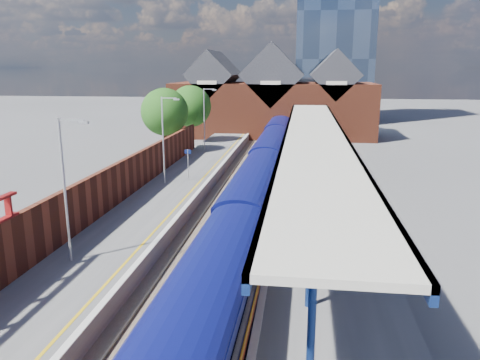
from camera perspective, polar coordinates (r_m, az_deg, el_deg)
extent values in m
plane|color=#5B5B5E|center=(45.50, 1.67, 0.54)|extent=(240.00, 240.00, 0.00)
cube|color=#473D33|center=(35.88, -0.01, -2.97)|extent=(6.00, 76.00, 0.06)
cube|color=slate|center=(36.21, -3.49, -2.69)|extent=(0.07, 76.00, 0.14)
cube|color=slate|center=(35.96, -1.24, -2.78)|extent=(0.07, 76.00, 0.14)
cube|color=slate|center=(35.77, 1.23, -2.88)|extent=(0.07, 76.00, 0.14)
cube|color=slate|center=(35.64, 3.54, -2.96)|extent=(0.07, 76.00, 0.14)
cube|color=#565659|center=(36.86, -8.52, -1.91)|extent=(5.00, 76.00, 1.00)
cube|color=#565659|center=(35.49, 9.65, -2.56)|extent=(6.00, 76.00, 1.00)
cube|color=silver|center=(36.15, -4.96, -1.26)|extent=(0.30, 76.00, 0.05)
cube|color=silver|center=(35.35, 5.06, -1.60)|extent=(0.30, 76.00, 0.05)
cube|color=yellow|center=(36.29, -5.89, -1.25)|extent=(0.14, 76.00, 0.01)
cube|color=#0C1159|center=(16.58, -4.27, -16.61)|extent=(2.99, 16.03, 2.50)
cube|color=#0C1159|center=(15.99, -4.35, -12.73)|extent=(2.99, 16.03, 0.60)
cube|color=#0C1159|center=(31.87, 1.84, -1.61)|extent=(2.99, 16.03, 2.50)
cube|color=#0C1159|center=(31.57, 1.85, 0.58)|extent=(2.99, 16.03, 0.60)
cube|color=#0C1159|center=(48.04, 3.85, 3.52)|extent=(2.99, 16.03, 2.50)
cube|color=#0C1159|center=(47.84, 3.88, 5.00)|extent=(2.99, 16.03, 0.60)
cube|color=#0C1159|center=(64.43, 4.86, 6.06)|extent=(2.99, 16.03, 2.50)
cube|color=#0C1159|center=(64.28, 4.88, 7.16)|extent=(2.99, 16.03, 0.60)
cube|color=black|center=(39.96, 1.02, 2.17)|extent=(0.04, 60.54, 0.70)
cube|color=orange|center=(40.12, 1.01, 1.05)|extent=(0.03, 55.27, 0.30)
cube|color=red|center=(40.18, 0.99, 0.70)|extent=(0.03, 55.27, 0.30)
cube|color=black|center=(70.19, 5.06, 5.35)|extent=(2.00, 2.40, 0.60)
cylinder|color=navy|center=(14.04, 8.71, -17.08)|extent=(0.24, 0.24, 4.20)
cylinder|color=navy|center=(18.53, 8.48, -9.21)|extent=(0.24, 0.24, 4.20)
cylinder|color=navy|center=(23.22, 8.34, -4.47)|extent=(0.24, 0.24, 4.20)
cylinder|color=navy|center=(28.02, 8.26, -1.33)|extent=(0.24, 0.24, 4.20)
cylinder|color=navy|center=(32.88, 8.19, 0.89)|extent=(0.24, 0.24, 4.20)
cylinder|color=navy|center=(37.78, 8.15, 2.53)|extent=(0.24, 0.24, 4.20)
cylinder|color=navy|center=(42.70, 8.11, 3.79)|extent=(0.24, 0.24, 4.20)
cylinder|color=navy|center=(47.64, 8.09, 4.80)|extent=(0.24, 0.24, 4.20)
cylinder|color=navy|center=(52.59, 8.06, 5.61)|extent=(0.24, 0.24, 4.20)
cylinder|color=navy|center=(57.54, 8.04, 6.29)|extent=(0.24, 0.24, 4.20)
cube|color=beige|center=(36.44, 9.06, 5.68)|extent=(4.50, 52.00, 0.25)
cube|color=navy|center=(36.47, 5.66, 5.55)|extent=(0.20, 52.00, 0.55)
cube|color=navy|center=(36.58, 12.44, 5.33)|extent=(0.20, 52.00, 0.55)
cylinder|color=#A5A8AA|center=(23.65, -20.56, -1.34)|extent=(0.12, 0.12, 7.00)
cube|color=#A5A8AA|center=(22.78, -19.93, 6.89)|extent=(1.20, 0.08, 0.08)
cube|color=#A5A8AA|center=(22.52, -18.54, 6.67)|extent=(0.45, 0.18, 0.12)
cylinder|color=#A5A8AA|center=(38.19, -9.35, 4.74)|extent=(0.12, 0.12, 7.00)
cube|color=#A5A8AA|center=(37.66, -8.66, 9.85)|extent=(1.20, 0.08, 0.08)
cube|color=#A5A8AA|center=(37.50, -7.76, 9.71)|extent=(0.45, 0.18, 0.12)
cylinder|color=#A5A8AA|center=(53.57, -4.38, 7.36)|extent=(0.12, 0.12, 7.00)
cube|color=#A5A8AA|center=(53.19, -3.80, 11.00)|extent=(1.20, 0.08, 0.08)
cube|color=#A5A8AA|center=(53.08, -3.15, 10.89)|extent=(0.45, 0.18, 0.12)
cylinder|color=#A5A8AA|center=(40.08, -6.35, 1.98)|extent=(0.08, 0.08, 2.50)
cube|color=#0C194C|center=(39.89, -6.39, 3.45)|extent=(0.55, 0.06, 0.35)
cube|color=maroon|center=(31.80, -16.12, -1.25)|extent=(0.35, 50.00, 2.80)
cube|color=maroon|center=(22.87, -26.40, -2.91)|extent=(0.30, 0.12, 1.00)
cube|color=maroon|center=(72.51, 4.03, 8.57)|extent=(30.00, 12.00, 8.00)
cube|color=#232328|center=(73.37, -3.11, 12.71)|extent=(7.13, 12.00, 7.13)
cube|color=#232328|center=(72.25, 4.10, 12.68)|extent=(9.16, 12.00, 9.16)
cube|color=#232328|center=(72.24, 11.41, 12.46)|extent=(7.13, 12.00, 7.13)
cube|color=beige|center=(67.46, -4.07, 11.78)|extent=(2.80, 0.15, 0.50)
cube|color=beige|center=(66.24, 3.74, 11.75)|extent=(2.80, 0.15, 0.50)
cube|color=beige|center=(66.23, 11.70, 11.51)|extent=(2.80, 0.15, 0.50)
cube|color=#415470|center=(94.76, 11.52, 19.19)|extent=(14.00, 14.00, 40.00)
cylinder|color=#382314|center=(52.96, -9.03, 4.43)|extent=(0.44, 0.44, 4.00)
sphere|color=#144C15|center=(52.53, -9.17, 8.20)|extent=(5.20, 5.20, 5.20)
sphere|color=#144C15|center=(51.90, -8.45, 7.39)|extent=(3.20, 3.20, 3.20)
cylinder|color=#382314|center=(60.34, -5.96, 5.62)|extent=(0.44, 0.44, 4.00)
sphere|color=#144C15|center=(59.97, -6.04, 8.94)|extent=(5.20, 5.20, 5.20)
sphere|color=#144C15|center=(59.36, -5.38, 8.23)|extent=(3.20, 3.20, 3.20)
imported|color=#BABABF|center=(30.97, 12.25, -2.68)|extent=(4.63, 2.13, 1.47)
imported|color=black|center=(34.84, 11.90, -1.15)|extent=(3.91, 1.61, 1.13)
imported|color=navy|center=(23.77, 12.08, -7.93)|extent=(4.95, 2.99, 1.29)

